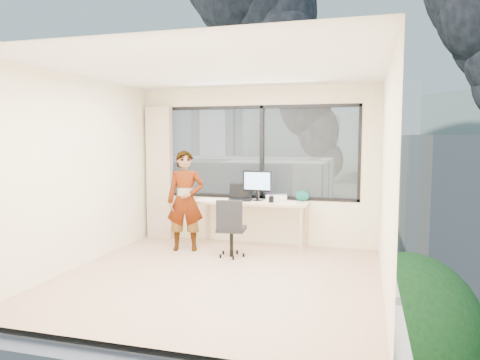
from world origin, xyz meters
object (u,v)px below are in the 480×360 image
(chair, at_px, (231,227))
(laptop, at_px, (240,193))
(handbag, at_px, (302,196))
(person, at_px, (185,201))
(game_console, at_px, (277,197))
(desk, at_px, (251,224))
(monitor, at_px, (257,185))

(chair, bearing_deg, laptop, 88.92)
(handbag, bearing_deg, person, -167.99)
(person, height_order, game_console, person)
(person, height_order, handbag, person)
(desk, relative_size, person, 1.15)
(desk, xyz_separation_m, chair, (-0.13, -0.68, 0.07))
(chair, relative_size, monitor, 1.81)
(person, xyz_separation_m, handbag, (1.74, 0.70, 0.05))
(desk, relative_size, laptop, 4.58)
(chair, distance_m, game_console, 1.12)
(monitor, distance_m, laptop, 0.31)
(desk, xyz_separation_m, monitor, (0.08, 0.10, 0.62))
(game_console, distance_m, laptop, 0.62)
(person, relative_size, monitor, 3.18)
(monitor, xyz_separation_m, game_console, (0.29, 0.16, -0.20))
(chair, height_order, game_console, chair)
(handbag, bearing_deg, monitor, 177.85)
(person, bearing_deg, desk, 11.13)
(laptop, height_order, handbag, laptop)
(person, distance_m, monitor, 1.20)
(person, bearing_deg, laptop, 17.99)
(chair, xyz_separation_m, monitor, (0.20, 0.79, 0.55))
(person, xyz_separation_m, game_console, (1.30, 0.75, 0.01))
(person, relative_size, game_console, 4.57)
(laptop, bearing_deg, person, -155.21)
(desk, distance_m, chair, 0.70)
(monitor, relative_size, handbag, 2.14)
(chair, relative_size, handbag, 3.87)
(desk, xyz_separation_m, person, (-0.94, -0.49, 0.41))
(monitor, bearing_deg, chair, -99.38)
(handbag, bearing_deg, desk, -175.69)
(person, bearing_deg, game_console, 13.36)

